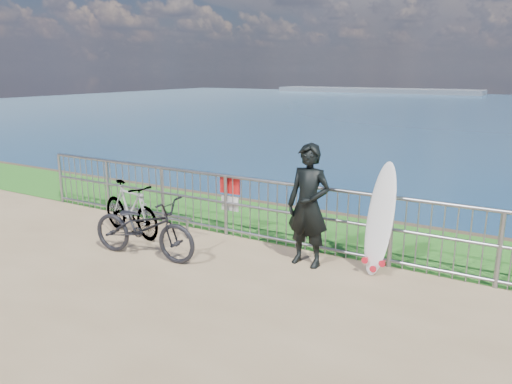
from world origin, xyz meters
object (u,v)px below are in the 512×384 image
Objects in this scene: bicycle_near at (144,227)px; bicycle_far at (130,209)px; surfer at (308,206)px; surfboard at (380,223)px.

bicycle_far is (-0.99, 0.72, -0.01)m from bicycle_near.
bicycle_far is at bearing 48.53° from bicycle_near.
surfer reaches higher than surfboard.
surfer is 1.08m from surfboard.
bicycle_near is at bearing -113.69° from bicycle_far.
bicycle_far is at bearing -170.71° from surfer.
surfboard reaches higher than bicycle_near.
surfboard is 1.02× the size of bicycle_far.
bicycle_near is 1.22m from bicycle_far.
surfer is at bearing -168.12° from surfboard.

